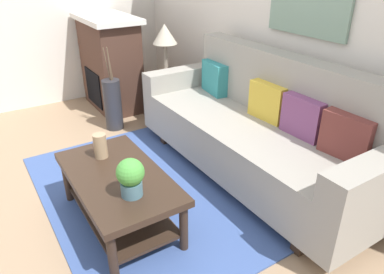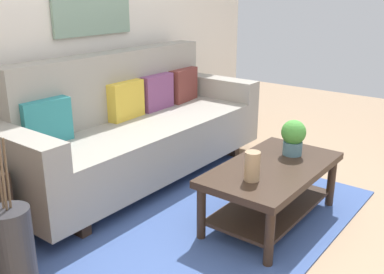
% 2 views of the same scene
% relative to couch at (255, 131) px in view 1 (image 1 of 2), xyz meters
% --- Properties ---
extents(ground_plane, '(9.15, 9.15, 0.00)m').
position_rel_couch_xyz_m(ground_plane, '(-0.22, -1.44, -0.43)').
color(ground_plane, '#9E7F60').
extents(wall_back, '(5.15, 0.10, 2.70)m').
position_rel_couch_xyz_m(wall_back, '(-0.22, 0.54, 0.92)').
color(wall_back, silver).
rests_on(wall_back, ground_plane).
extents(area_rug, '(2.32, 1.64, 0.01)m').
position_rel_couch_xyz_m(area_rug, '(-0.22, -0.94, -0.43)').
color(area_rug, '#3D5693').
rests_on(area_rug, ground_plane).
extents(couch, '(2.48, 0.84, 1.08)m').
position_rel_couch_xyz_m(couch, '(0.00, 0.00, 0.00)').
color(couch, gray).
rests_on(couch, ground_plane).
extents(throw_pillow_teal, '(0.37, 0.17, 0.32)m').
position_rel_couch_xyz_m(throw_pillow_teal, '(-0.79, 0.12, 0.25)').
color(throw_pillow_teal, teal).
rests_on(throw_pillow_teal, couch).
extents(throw_pillow_mustard, '(0.37, 0.14, 0.32)m').
position_rel_couch_xyz_m(throw_pillow_mustard, '(0.00, 0.12, 0.25)').
color(throw_pillow_mustard, gold).
rests_on(throw_pillow_mustard, couch).
extents(throw_pillow_plum, '(0.36, 0.13, 0.32)m').
position_rel_couch_xyz_m(throw_pillow_plum, '(0.40, 0.12, 0.25)').
color(throw_pillow_plum, '#7A4270').
rests_on(throw_pillow_plum, couch).
extents(throw_pillow_maroon, '(0.37, 0.16, 0.32)m').
position_rel_couch_xyz_m(throw_pillow_maroon, '(0.79, 0.12, 0.25)').
color(throw_pillow_maroon, brown).
rests_on(throw_pillow_maroon, couch).
extents(coffee_table, '(1.10, 0.60, 0.43)m').
position_rel_couch_xyz_m(coffee_table, '(0.01, -1.29, -0.12)').
color(coffee_table, '#332319').
rests_on(coffee_table, ground_plane).
extents(tabletop_vase, '(0.10, 0.10, 0.19)m').
position_rel_couch_xyz_m(tabletop_vase, '(-0.29, -1.30, 0.09)').
color(tabletop_vase, tan).
rests_on(tabletop_vase, coffee_table).
extents(potted_plant_tabletop, '(0.18, 0.18, 0.26)m').
position_rel_couch_xyz_m(potted_plant_tabletop, '(0.29, -1.30, 0.14)').
color(potted_plant_tabletop, slate).
rests_on(potted_plant_tabletop, coffee_table).
extents(side_table, '(0.44, 0.44, 0.56)m').
position_rel_couch_xyz_m(side_table, '(-1.54, -0.04, -0.15)').
color(side_table, '#332319').
rests_on(side_table, ground_plane).
extents(table_lamp, '(0.28, 0.28, 0.57)m').
position_rel_couch_xyz_m(table_lamp, '(-1.54, -0.04, 0.56)').
color(table_lamp, gray).
rests_on(table_lamp, side_table).
extents(fireplace, '(1.02, 0.58, 1.16)m').
position_rel_couch_xyz_m(fireplace, '(-2.25, -0.45, 0.15)').
color(fireplace, '#472D23').
rests_on(fireplace, ground_plane).
extents(floor_vase, '(0.20, 0.20, 0.58)m').
position_rel_couch_xyz_m(floor_vase, '(-1.60, -0.71, -0.14)').
color(floor_vase, '#2D2D33').
rests_on(floor_vase, ground_plane).
extents(floor_vase_branch_a, '(0.02, 0.03, 0.36)m').
position_rel_couch_xyz_m(floor_vase_branch_a, '(-1.58, -0.71, 0.33)').
color(floor_vase_branch_a, brown).
rests_on(floor_vase_branch_a, floor_vase).
extents(floor_vase_branch_b, '(0.03, 0.04, 0.36)m').
position_rel_couch_xyz_m(floor_vase_branch_b, '(-1.61, -0.69, 0.33)').
color(floor_vase_branch_b, brown).
rests_on(floor_vase_branch_b, floor_vase).
extents(floor_vase_branch_c, '(0.02, 0.05, 0.36)m').
position_rel_couch_xyz_m(floor_vase_branch_c, '(-1.60, -0.72, 0.33)').
color(floor_vase_branch_c, brown).
rests_on(floor_vase_branch_c, floor_vase).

